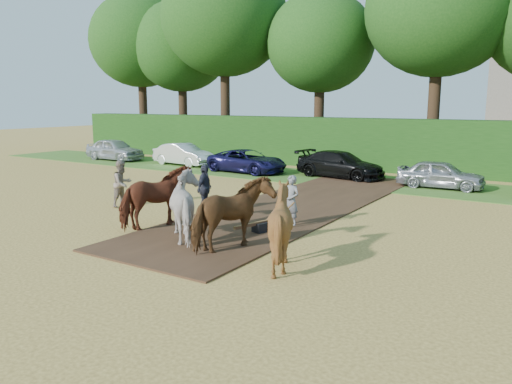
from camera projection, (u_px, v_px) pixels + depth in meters
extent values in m
plane|color=gold|center=(134.00, 243.00, 14.14)|extent=(120.00, 120.00, 0.00)
cube|color=#472D1C|center=(297.00, 205.00, 19.16)|extent=(4.50, 17.00, 0.05)
cube|color=#38601E|center=(334.00, 179.00, 25.76)|extent=(50.00, 5.00, 0.03)
cube|color=#14380F|center=(366.00, 144.00, 29.23)|extent=(46.00, 1.60, 3.00)
imported|color=tan|center=(122.00, 184.00, 18.90)|extent=(0.68, 0.87, 1.76)
imported|color=#262833|center=(205.00, 189.00, 17.69)|extent=(0.67, 1.10, 1.76)
imported|color=maroon|center=(157.00, 198.00, 15.50)|extent=(1.66, 2.54, 1.97)
imported|color=beige|center=(192.00, 206.00, 14.35)|extent=(2.34, 2.15, 1.97)
imported|color=brown|center=(232.00, 215.00, 13.20)|extent=(1.66, 2.54, 1.97)
imported|color=brown|center=(281.00, 226.00, 12.04)|extent=(2.03, 2.16, 1.98)
cube|color=black|center=(265.00, 227.00, 15.25)|extent=(0.55, 0.90, 0.33)
cube|color=brown|center=(251.00, 225.00, 14.86)|extent=(0.45, 1.29, 0.09)
cylinder|color=brown|center=(273.00, 212.00, 15.68)|extent=(0.19, 0.95, 0.69)
cylinder|color=brown|center=(282.00, 214.00, 15.38)|extent=(0.44, 0.90, 0.69)
imported|color=#96978F|center=(291.00, 201.00, 15.87)|extent=(0.69, 0.54, 1.65)
imported|color=#B7B8BE|center=(115.00, 149.00, 33.95)|extent=(4.38, 1.78, 1.49)
imported|color=silver|center=(183.00, 154.00, 31.27)|extent=(4.31, 1.86, 1.38)
imported|color=#181544|center=(247.00, 161.00, 28.05)|extent=(4.83, 2.53, 1.30)
imported|color=black|center=(340.00, 165.00, 26.11)|extent=(5.04, 2.60, 1.40)
imported|color=#95979D|center=(441.00, 174.00, 22.88)|extent=(3.88, 1.65, 1.31)
cylinder|color=#382616|center=(143.00, 114.00, 42.57)|extent=(0.70, 0.70, 5.85)
ellipsoid|color=#163F11|center=(141.00, 40.00, 41.49)|extent=(8.40, 8.40, 7.73)
cylinder|color=#382616|center=(183.00, 117.00, 40.91)|extent=(0.70, 0.70, 5.40)
ellipsoid|color=#163F11|center=(181.00, 46.00, 39.91)|extent=(7.80, 7.80, 7.18)
cylinder|color=#382616|center=(225.00, 111.00, 37.34)|extent=(0.70, 0.70, 6.53)
ellipsoid|color=#163F11|center=(224.00, 17.00, 36.14)|extent=(9.20, 9.20, 8.46)
cylinder|color=#382616|center=(319.00, 121.00, 35.00)|extent=(0.70, 0.70, 5.17)
ellipsoid|color=#163F11|center=(320.00, 42.00, 34.05)|extent=(7.40, 7.40, 6.81)
cylinder|color=#382616|center=(433.00, 117.00, 29.86)|extent=(0.70, 0.70, 6.08)
ellipsoid|color=#163F11|center=(440.00, 7.00, 28.75)|extent=(8.60, 8.60, 7.91)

